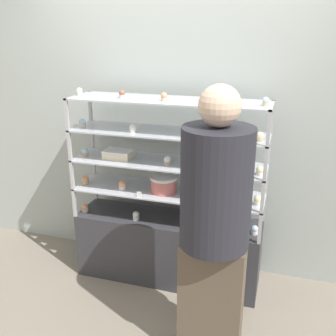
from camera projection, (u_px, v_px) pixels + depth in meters
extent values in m
plane|color=gray|center=(168.00, 276.00, 3.43)|extent=(20.00, 20.00, 0.00)
cube|color=#A8B2AD|center=(180.00, 122.00, 3.31)|extent=(8.00, 0.05, 2.60)
cube|color=#333338|center=(168.00, 248.00, 3.34)|extent=(1.53, 0.40, 0.57)
cube|color=#B7B7BC|center=(96.00, 186.00, 3.58)|extent=(0.02, 0.02, 0.25)
cube|color=#B7B7BC|center=(264.00, 207.00, 3.17)|extent=(0.02, 0.02, 0.25)
cube|color=#B7B7BC|center=(74.00, 203.00, 3.24)|extent=(0.02, 0.02, 0.25)
cube|color=#B7B7BC|center=(260.00, 228.00, 2.82)|extent=(0.02, 0.02, 0.25)
cube|color=#B7BCC6|center=(168.00, 192.00, 3.16)|extent=(1.53, 0.40, 0.01)
cube|color=#B7B7BC|center=(94.00, 161.00, 3.50)|extent=(0.02, 0.02, 0.25)
cube|color=#B7B7BC|center=(266.00, 179.00, 3.08)|extent=(0.02, 0.02, 0.25)
cube|color=#B7B7BC|center=(72.00, 175.00, 3.16)|extent=(0.02, 0.02, 0.25)
cube|color=#B7B7BC|center=(263.00, 197.00, 2.74)|extent=(0.02, 0.02, 0.25)
cube|color=#B7BCC6|center=(168.00, 163.00, 3.08)|extent=(1.53, 0.40, 0.01)
cube|color=#B7B7BC|center=(92.00, 134.00, 3.42)|extent=(0.02, 0.02, 0.25)
cube|color=#B7B7BC|center=(269.00, 149.00, 3.00)|extent=(0.02, 0.02, 0.25)
cube|color=#B7B7BC|center=(69.00, 146.00, 3.08)|extent=(0.02, 0.02, 0.25)
cube|color=#B7B7BC|center=(266.00, 164.00, 2.66)|extent=(0.02, 0.02, 0.25)
cube|color=#B7BCC6|center=(168.00, 132.00, 3.00)|extent=(1.53, 0.40, 0.01)
cube|color=#B7B7BC|center=(90.00, 106.00, 3.34)|extent=(0.02, 0.02, 0.25)
cube|color=#B7B7BC|center=(272.00, 117.00, 2.92)|extent=(0.02, 0.02, 0.25)
cube|color=#B7B7BC|center=(67.00, 115.00, 2.99)|extent=(0.02, 0.02, 0.25)
cube|color=#B7B7BC|center=(269.00, 129.00, 2.58)|extent=(0.02, 0.02, 0.25)
cube|color=#B7BCC6|center=(168.00, 100.00, 2.92)|extent=(1.53, 0.40, 0.01)
cylinder|color=#C66660|center=(164.00, 185.00, 3.13)|extent=(0.20, 0.20, 0.11)
cylinder|color=white|center=(164.00, 178.00, 3.11)|extent=(0.21, 0.21, 0.02)
cube|color=beige|center=(118.00, 155.00, 3.16)|extent=(0.22, 0.16, 0.06)
cube|color=white|center=(118.00, 151.00, 3.15)|extent=(0.22, 0.16, 0.01)
cylinder|color=beige|center=(85.00, 210.00, 3.36)|extent=(0.05, 0.05, 0.03)
sphere|color=#E5996B|center=(85.00, 207.00, 3.35)|extent=(0.05, 0.05, 0.05)
cylinder|color=white|center=(136.00, 218.00, 3.22)|extent=(0.05, 0.05, 0.03)
sphere|color=white|center=(136.00, 215.00, 3.21)|extent=(0.05, 0.05, 0.05)
cylinder|color=beige|center=(194.00, 224.00, 3.12)|extent=(0.05, 0.05, 0.03)
sphere|color=white|center=(194.00, 221.00, 3.11)|extent=(0.05, 0.05, 0.05)
cylinder|color=white|center=(254.00, 232.00, 2.99)|extent=(0.05, 0.05, 0.03)
sphere|color=silver|center=(255.00, 229.00, 2.98)|extent=(0.05, 0.05, 0.05)
cube|color=white|center=(204.00, 232.00, 2.98)|extent=(0.04, 0.00, 0.04)
cylinder|color=#CCB28C|center=(85.00, 182.00, 3.30)|extent=(0.06, 0.06, 0.03)
sphere|color=#E5996B|center=(85.00, 179.00, 3.29)|extent=(0.06, 0.06, 0.06)
cylinder|color=white|center=(122.00, 188.00, 3.19)|extent=(0.06, 0.06, 0.03)
sphere|color=#E5996B|center=(122.00, 184.00, 3.18)|extent=(0.06, 0.06, 0.06)
cylinder|color=white|center=(209.00, 197.00, 3.01)|extent=(0.06, 0.06, 0.03)
sphere|color=#F4EAB2|center=(209.00, 193.00, 3.00)|extent=(0.06, 0.06, 0.06)
cylinder|color=white|center=(257.00, 203.00, 2.91)|extent=(0.06, 0.06, 0.03)
sphere|color=#F4EAB2|center=(258.00, 199.00, 2.90)|extent=(0.06, 0.06, 0.06)
cube|color=white|center=(139.00, 194.00, 3.04)|extent=(0.04, 0.00, 0.04)
cylinder|color=#CCB28C|center=(85.00, 154.00, 3.23)|extent=(0.05, 0.05, 0.02)
sphere|color=silver|center=(85.00, 151.00, 3.22)|extent=(0.06, 0.06, 0.06)
cylinder|color=#CCB28C|center=(167.00, 163.00, 3.02)|extent=(0.05, 0.05, 0.02)
sphere|color=white|center=(167.00, 160.00, 3.01)|extent=(0.06, 0.06, 0.06)
cylinder|color=#CCB28C|center=(211.00, 168.00, 2.91)|extent=(0.05, 0.05, 0.02)
sphere|color=#8C5B42|center=(211.00, 165.00, 2.90)|extent=(0.06, 0.06, 0.06)
cylinder|color=white|center=(260.00, 174.00, 2.80)|extent=(0.05, 0.05, 0.02)
sphere|color=#F4EAB2|center=(260.00, 170.00, 2.79)|extent=(0.06, 0.06, 0.06)
cube|color=white|center=(196.00, 170.00, 2.84)|extent=(0.04, 0.00, 0.04)
cylinder|color=beige|center=(83.00, 126.00, 3.13)|extent=(0.05, 0.05, 0.02)
sphere|color=silver|center=(82.00, 123.00, 3.12)|extent=(0.06, 0.06, 0.06)
cylinder|color=white|center=(133.00, 131.00, 2.97)|extent=(0.05, 0.05, 0.02)
sphere|color=white|center=(133.00, 128.00, 2.96)|extent=(0.06, 0.06, 0.06)
cylinder|color=white|center=(195.00, 136.00, 2.83)|extent=(0.05, 0.05, 0.02)
sphere|color=silver|center=(195.00, 132.00, 2.83)|extent=(0.06, 0.06, 0.06)
cylinder|color=#CCB28C|center=(260.00, 139.00, 2.74)|extent=(0.05, 0.05, 0.02)
sphere|color=#F4EAB2|center=(260.00, 136.00, 2.74)|extent=(0.06, 0.06, 0.06)
cube|color=white|center=(200.00, 138.00, 2.75)|extent=(0.04, 0.00, 0.04)
cylinder|color=beige|center=(80.00, 94.00, 3.08)|extent=(0.04, 0.04, 0.03)
sphere|color=white|center=(79.00, 91.00, 3.07)|extent=(0.05, 0.05, 0.05)
cylinder|color=beige|center=(122.00, 97.00, 2.97)|extent=(0.04, 0.04, 0.03)
sphere|color=#8C5B42|center=(122.00, 93.00, 2.96)|extent=(0.05, 0.05, 0.05)
cylinder|color=#CCB28C|center=(164.00, 99.00, 2.85)|extent=(0.04, 0.04, 0.03)
sphere|color=#E5996B|center=(164.00, 96.00, 2.84)|extent=(0.05, 0.05, 0.05)
cylinder|color=beige|center=(214.00, 102.00, 2.73)|extent=(0.04, 0.04, 0.03)
sphere|color=#8C5B42|center=(214.00, 99.00, 2.72)|extent=(0.05, 0.05, 0.05)
cylinder|color=#CCB28C|center=(265.00, 104.00, 2.67)|extent=(0.04, 0.04, 0.03)
sphere|color=silver|center=(266.00, 100.00, 2.66)|extent=(0.05, 0.05, 0.05)
cube|color=white|center=(225.00, 104.00, 2.62)|extent=(0.04, 0.00, 0.04)
torus|color=#EFE5CC|center=(229.00, 100.00, 2.76)|extent=(0.14, 0.14, 0.04)
cube|color=brown|center=(211.00, 300.00, 2.50)|extent=(0.39, 0.22, 0.82)
cylinder|color=#26262D|center=(216.00, 188.00, 2.24)|extent=(0.41, 0.41, 0.72)
sphere|color=beige|center=(220.00, 106.00, 2.09)|extent=(0.23, 0.23, 0.23)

